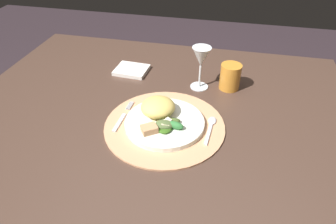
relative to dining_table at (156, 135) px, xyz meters
name	(u,v)px	position (x,y,z in m)	size (l,w,h in m)	color
dining_table	(156,135)	(0.00, 0.00, 0.00)	(1.35, 1.08, 0.76)	#483227
placemat	(165,125)	(0.05, -0.07, 0.11)	(0.38, 0.38, 0.01)	tan
dinner_plate	(165,123)	(0.05, -0.07, 0.12)	(0.25, 0.25, 0.02)	white
pasta_serving	(158,107)	(0.02, -0.04, 0.16)	(0.11, 0.11, 0.05)	#E7C663
salad_greens	(167,125)	(0.07, -0.10, 0.14)	(0.10, 0.08, 0.02)	#516F2B
bread_piece	(149,129)	(0.02, -0.13, 0.14)	(0.05, 0.04, 0.02)	tan
fork	(122,118)	(-0.09, -0.07, 0.12)	(0.02, 0.16, 0.00)	silver
spoon	(211,125)	(0.19, -0.05, 0.12)	(0.03, 0.14, 0.01)	silver
napkin	(132,70)	(-0.16, 0.24, 0.12)	(0.13, 0.11, 0.02)	white
wine_glass	(201,59)	(0.13, 0.18, 0.23)	(0.07, 0.07, 0.16)	silver
amber_tumbler	(230,77)	(0.24, 0.20, 0.16)	(0.08, 0.08, 0.10)	orange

